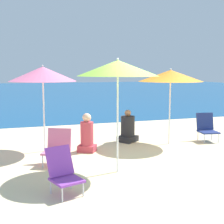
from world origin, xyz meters
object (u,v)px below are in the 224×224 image
object	(u,v)px
beach_umbrella_pink	(43,74)
person_seated_far	(87,136)
beach_umbrella_lime	(118,68)
person_seated_near	(128,129)
beach_chair_purple	(63,171)
beach_chair_navy	(207,127)
beach_chair_pink	(58,146)
beach_umbrella_orange	(171,76)

from	to	relation	value
beach_umbrella_pink	person_seated_far	xyz separation A→B (m)	(0.97, -0.35, -1.48)
beach_umbrella_lime	person_seated_near	size ratio (longest dim) A/B	2.46
beach_chair_purple	beach_chair_navy	world-z (taller)	beach_chair_navy
beach_chair_purple	person_seated_far	size ratio (longest dim) A/B	0.78
beach_chair_navy	beach_chair_purple	bearing A→B (deg)	-141.88
beach_chair_navy	beach_umbrella_lime	bearing A→B (deg)	-142.67
person_seated_far	beach_chair_pink	bearing A→B (deg)	165.01
beach_umbrella_pink	beach_umbrella_lime	distance (m)	2.35
beach_umbrella_orange	beach_chair_navy	bearing A→B (deg)	0.42
beach_umbrella_lime	beach_umbrella_orange	xyz separation A→B (m)	(2.09, 1.78, -0.18)
beach_umbrella_orange	beach_chair_pink	world-z (taller)	beach_umbrella_orange
beach_umbrella_pink	person_seated_near	xyz separation A→B (m)	(2.29, 0.34, -1.52)
person_seated_near	beach_chair_pink	bearing A→B (deg)	-89.69
beach_umbrella_orange	person_seated_near	distance (m)	1.85
beach_chair_purple	beach_chair_pink	world-z (taller)	beach_chair_pink
beach_chair_navy	person_seated_near	xyz separation A→B (m)	(-2.14, 0.58, -0.04)
beach_umbrella_pink	beach_umbrella_orange	bearing A→B (deg)	-4.48
beach_umbrella_lime	beach_chair_purple	bearing A→B (deg)	-148.39
beach_umbrella_lime	person_seated_near	world-z (taller)	beach_umbrella_lime
beach_chair_pink	beach_chair_navy	size ratio (longest dim) A/B	0.96
beach_chair_purple	beach_chair_navy	bearing A→B (deg)	11.30
beach_umbrella_orange	beach_chair_pink	xyz separation A→B (m)	(-3.11, -0.90, -1.43)
beach_umbrella_lime	beach_chair_purple	xyz separation A→B (m)	(-1.17, -0.72, -1.62)
person_seated_far	beach_chair_purple	bearing A→B (deg)	-171.29
beach_umbrella_orange	person_seated_near	world-z (taller)	beach_umbrella_orange
beach_umbrella_orange	beach_chair_purple	distance (m)	4.36
beach_umbrella_pink	beach_chair_navy	world-z (taller)	beach_umbrella_pink
beach_umbrella_pink	person_seated_far	world-z (taller)	beach_umbrella_pink
beach_chair_purple	person_seated_near	bearing A→B (deg)	35.16
beach_umbrella_pink	beach_chair_navy	distance (m)	4.68
beach_chair_pink	person_seated_near	size ratio (longest dim) A/B	0.84
person_seated_near	beach_chair_navy	bearing A→B (deg)	40.31
beach_chair_pink	beach_umbrella_pink	bearing A→B (deg)	124.70
beach_chair_purple	beach_chair_pink	xyz separation A→B (m)	(0.15, 1.60, 0.02)
beach_umbrella_lime	beach_chair_navy	size ratio (longest dim) A/B	2.83
beach_chair_purple	person_seated_near	xyz separation A→B (m)	(2.30, 3.09, -0.02)
beach_umbrella_orange	beach_chair_navy	xyz separation A→B (m)	(1.18, 0.01, -1.42)
beach_chair_purple	person_seated_far	distance (m)	2.60
beach_chair_navy	person_seated_far	distance (m)	3.46
beach_umbrella_lime	person_seated_far	distance (m)	2.33
beach_umbrella_pink	beach_chair_purple	distance (m)	3.14
person_seated_far	person_seated_near	bearing A→B (deg)	-31.65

